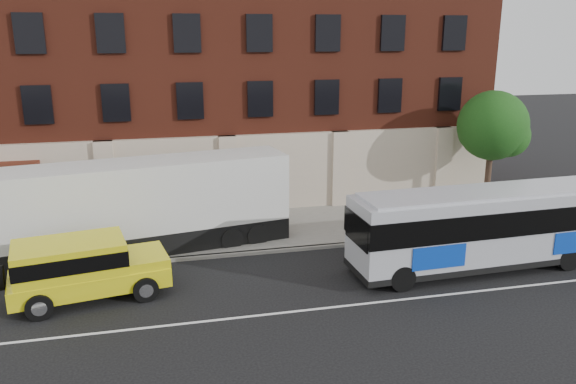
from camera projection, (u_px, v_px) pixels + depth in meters
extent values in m
plane|color=black|center=(276.00, 321.00, 18.96)|extent=(120.00, 120.00, 0.00)
cube|color=#9A968C|center=(237.00, 230.00, 27.37)|extent=(60.00, 6.00, 0.15)
cube|color=#9A968C|center=(247.00, 253.00, 24.56)|extent=(60.00, 0.25, 0.15)
cube|color=white|center=(273.00, 314.00, 19.42)|extent=(60.00, 0.12, 0.01)
cube|color=maroon|center=(214.00, 60.00, 32.83)|extent=(30.00, 10.00, 15.00)
cube|color=#BAAA94|center=(228.00, 174.00, 29.49)|extent=(30.00, 0.35, 4.00)
cube|color=#BAAA94|center=(106.00, 181.00, 28.08)|extent=(0.90, 0.55, 4.00)
cube|color=#BAAA94|center=(228.00, 175.00, 29.39)|extent=(0.90, 0.55, 4.00)
cube|color=#BAAA94|center=(340.00, 169.00, 30.71)|extent=(0.90, 0.55, 4.00)
cube|color=#BAAA94|center=(442.00, 163.00, 32.03)|extent=(0.90, 0.55, 4.00)
cube|color=black|center=(38.00, 105.00, 26.61)|extent=(1.30, 0.20, 1.80)
cube|color=black|center=(116.00, 103.00, 27.37)|extent=(1.30, 0.20, 1.80)
cube|color=black|center=(190.00, 101.00, 28.14)|extent=(1.30, 0.20, 1.80)
cube|color=black|center=(260.00, 99.00, 28.91)|extent=(1.30, 0.20, 1.80)
cube|color=black|center=(327.00, 97.00, 29.68)|extent=(1.30, 0.20, 1.80)
cube|color=black|center=(390.00, 96.00, 30.45)|extent=(1.30, 0.20, 1.80)
cube|color=black|center=(450.00, 94.00, 31.21)|extent=(1.30, 0.20, 1.80)
cube|color=black|center=(29.00, 33.00, 25.74)|extent=(1.30, 0.20, 1.80)
cube|color=black|center=(110.00, 33.00, 26.51)|extent=(1.30, 0.20, 1.80)
cube|color=black|center=(187.00, 33.00, 27.28)|extent=(1.30, 0.20, 1.80)
cube|color=black|center=(259.00, 33.00, 28.05)|extent=(1.30, 0.20, 1.80)
cube|color=black|center=(328.00, 33.00, 28.81)|extent=(1.30, 0.20, 1.80)
cube|color=black|center=(393.00, 33.00, 29.58)|extent=(1.30, 0.20, 1.80)
cube|color=black|center=(454.00, 33.00, 30.35)|extent=(1.30, 0.20, 1.80)
cube|color=black|center=(8.00, 195.00, 27.23)|extent=(2.60, 0.15, 2.80)
cube|color=black|center=(138.00, 187.00, 28.54)|extent=(2.60, 0.15, 2.80)
cube|color=black|center=(257.00, 180.00, 29.86)|extent=(2.60, 0.15, 2.80)
cube|color=black|center=(366.00, 174.00, 31.17)|extent=(2.60, 0.15, 2.80)
cylinder|color=slate|center=(32.00, 242.00, 22.57)|extent=(0.07, 0.07, 2.50)
cube|color=silver|center=(29.00, 224.00, 22.21)|extent=(0.30, 0.03, 0.40)
cube|color=silver|center=(30.00, 236.00, 22.35)|extent=(0.30, 0.03, 0.35)
cylinder|color=#312118|center=(487.00, 180.00, 30.38)|extent=(0.32, 0.32, 3.00)
sphere|color=#133E11|center=(493.00, 125.00, 29.60)|extent=(3.60, 3.60, 3.60)
sphere|color=#133E11|center=(508.00, 136.00, 29.51)|extent=(2.20, 2.20, 2.20)
sphere|color=#133E11|center=(477.00, 132.00, 29.95)|extent=(2.00, 2.00, 2.00)
cube|color=#B1B4BD|center=(495.00, 226.00, 22.90)|extent=(11.89, 2.92, 2.80)
cube|color=black|center=(492.00, 256.00, 23.25)|extent=(11.94, 2.97, 0.25)
cube|color=#B1B4BD|center=(498.00, 191.00, 22.50)|extent=(11.29, 2.60, 0.12)
cube|color=black|center=(496.00, 215.00, 22.77)|extent=(11.97, 3.00, 0.98)
cube|color=#0B37AE|center=(439.00, 257.00, 21.06)|extent=(2.16, 0.12, 0.89)
cube|color=#0B37AE|center=(535.00, 222.00, 24.96)|extent=(2.16, 0.12, 0.89)
cylinder|color=black|center=(402.00, 278.00, 21.05)|extent=(0.99, 0.33, 0.98)
cylinder|color=black|center=(377.00, 256.00, 23.11)|extent=(0.99, 0.33, 0.98)
cylinder|color=black|center=(568.00, 258.00, 22.91)|extent=(0.99, 0.33, 0.98)
cylinder|color=black|center=(532.00, 240.00, 24.97)|extent=(0.99, 0.33, 0.98)
cylinder|color=black|center=(555.00, 237.00, 25.27)|extent=(0.99, 0.33, 0.98)
cube|color=yellow|center=(91.00, 278.00, 20.50)|extent=(5.69, 3.13, 0.67)
cube|color=yellow|center=(70.00, 257.00, 20.02)|extent=(4.02, 2.80, 1.12)
cube|color=black|center=(70.00, 256.00, 20.01)|extent=(4.07, 2.85, 0.56)
cube|color=yellow|center=(142.00, 257.00, 21.06)|extent=(2.02, 2.39, 0.34)
cube|color=black|center=(166.00, 265.00, 21.50)|extent=(0.37, 1.78, 0.62)
cylinder|color=black|center=(0.00, 278.00, 19.28)|extent=(0.39, 0.88, 0.85)
cylinder|color=black|center=(146.00, 289.00, 20.25)|extent=(0.94, 0.46, 0.90)
cylinder|color=silver|center=(146.00, 289.00, 20.25)|extent=(0.54, 0.42, 0.49)
cylinder|color=black|center=(136.00, 267.00, 22.20)|extent=(0.94, 0.46, 0.90)
cylinder|color=silver|center=(136.00, 267.00, 22.20)|extent=(0.54, 0.42, 0.49)
cylinder|color=black|center=(39.00, 307.00, 18.94)|extent=(0.94, 0.46, 0.90)
cylinder|color=silver|center=(39.00, 307.00, 18.94)|extent=(0.54, 0.42, 0.49)
cylinder|color=black|center=(39.00, 281.00, 20.89)|extent=(0.94, 0.46, 0.90)
cylinder|color=silver|center=(39.00, 281.00, 20.89)|extent=(0.54, 0.42, 0.49)
cube|color=black|center=(150.00, 239.00, 24.82)|extent=(12.28, 4.46, 1.10)
cube|color=silver|center=(147.00, 195.00, 24.27)|extent=(12.28, 4.50, 2.91)
cylinder|color=black|center=(38.00, 266.00, 22.10)|extent=(1.04, 0.45, 1.00)
cylinder|color=black|center=(37.00, 246.00, 24.14)|extent=(1.04, 0.45, 1.00)
cylinder|color=black|center=(71.00, 262.00, 22.55)|extent=(1.04, 0.45, 1.00)
cylinder|color=black|center=(68.00, 242.00, 24.60)|extent=(1.04, 0.45, 1.00)
cylinder|color=black|center=(232.00, 239.00, 25.06)|extent=(1.04, 0.45, 1.00)
cylinder|color=black|center=(217.00, 223.00, 27.11)|extent=(1.04, 0.45, 1.00)
cylinder|color=black|center=(258.00, 235.00, 25.52)|extent=(1.04, 0.45, 1.00)
cylinder|color=black|center=(241.00, 220.00, 27.56)|extent=(1.04, 0.45, 1.00)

